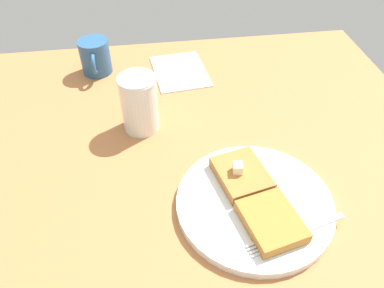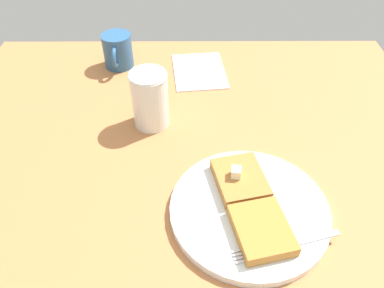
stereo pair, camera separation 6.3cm
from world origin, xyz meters
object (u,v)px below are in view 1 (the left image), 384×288
object	(u,v)px
plate	(254,203)
fork	(292,235)
syrup_jar	(139,105)
coffee_mug	(95,57)
napkin	(180,71)

from	to	relation	value
plate	fork	distance (cm)	7.84
syrup_jar	fork	bearing A→B (deg)	35.00
coffee_mug	napkin	bearing A→B (deg)	81.78
plate	coffee_mug	bearing A→B (deg)	-148.99
plate	napkin	distance (cm)	41.11
syrup_jar	napkin	size ratio (longest dim) A/B	0.73
fork	coffee_mug	xyz separation A→B (cm)	(-50.20, -29.53, 2.28)
fork	syrup_jar	world-z (taller)	syrup_jar
syrup_jar	napkin	xyz separation A→B (cm)	(-18.55, 9.72, -5.16)
fork	coffee_mug	distance (cm)	58.28
plate	napkin	bearing A→B (deg)	-170.22
plate	coffee_mug	size ratio (longest dim) A/B	2.61
syrup_jar	coffee_mug	xyz separation A→B (cm)	(-21.29, -9.29, -1.36)
fork	napkin	size ratio (longest dim) A/B	1.02
plate	napkin	world-z (taller)	plate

